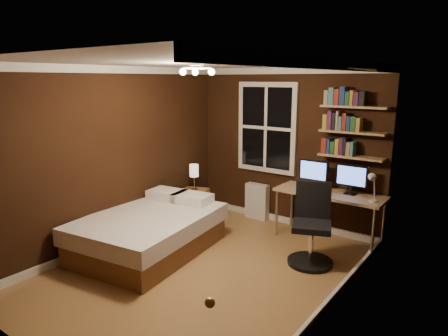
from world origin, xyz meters
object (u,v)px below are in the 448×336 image
Objects in this scene: monitor_right at (351,180)px; desk_lamp at (373,187)px; nightstand at (195,205)px; desk at (329,196)px; monitor_left at (313,174)px; bed at (150,231)px; office_chair at (311,233)px; bedside_lamp at (194,177)px; radiator at (257,201)px.

desk_lamp is (0.37, -0.25, 0.01)m from monitor_right.
desk is (2.16, 0.47, 0.42)m from nightstand.
monitor_left is 0.57m from monitor_right.
desk is at bearing 36.86° from bed.
bed is 4.78× the size of monitor_left.
office_chair reaches higher than bed.
radiator is at bearing 39.03° from bedside_lamp.
monitor_left is at bearing 43.09° from bed.
radiator is at bearing 68.52° from bed.
monitor_left reaches higher than nightstand.
bedside_lamp is 0.42× the size of office_chair.
desk is at bearing -8.51° from radiator.
desk is (1.33, -0.20, 0.37)m from radiator.
desk_lamp is at bearing -34.37° from monitor_right.
desk_lamp is (0.94, -0.25, 0.01)m from monitor_left.
nightstand is at bearing -174.03° from desk_lamp.
office_chair is at bearing -82.83° from desk.
monitor_right is 1.06m from office_chair.
bed reaches higher than radiator.
monitor_left is (1.86, 0.54, 0.21)m from bedside_lamp.
bedside_lamp reaches higher than radiator.
monitor_right reaches higher than office_chair.
desk is 3.49× the size of monitor_right.
bedside_lamp is 2.82m from desk_lamp.
desk reaches higher than bed.
office_chair is (0.10, -0.82, -0.27)m from desk.
bed is 2.89m from monitor_right.
radiator is at bearing 122.22° from office_chair.
monitor_right is (0.57, 0.00, 0.00)m from monitor_left.
radiator is 1.74m from monitor_right.
monitor_right reaches higher than bedside_lamp.
monitor_right reaches higher than nightstand.
monitor_left reaches higher than office_chair.
radiator is at bearing 171.49° from desk.
desk_lamp reaches higher than radiator.
monitor_right is at bearing 34.09° from bed.
desk_lamp reaches higher than office_chair.
nightstand is 2.90m from desk_lamp.
nightstand is 1.17× the size of desk_lamp.
nightstand is at bearing 0.00° from bedside_lamp.
desk_lamp reaches higher than nightstand.
desk is 0.39m from monitor_right.
monitor_right is at bearing 56.82° from office_chair.
bedside_lamp reaches higher than desk.
bed is 4.11× the size of nightstand.
nightstand is 2.06m from monitor_left.
monitor_right is (0.27, 0.08, 0.27)m from desk.
bed is at bearing -129.37° from monitor_left.
desk_lamp is at bearing 5.97° from bedside_lamp.
monitor_left is at bearing 164.96° from desk_lamp.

